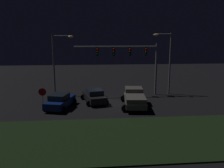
% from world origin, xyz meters
% --- Properties ---
extents(ground_plane, '(80.00, 80.00, 0.00)m').
position_xyz_m(ground_plane, '(0.00, 0.00, 0.00)').
color(ground_plane, black).
extents(grass_median, '(22.18, 7.84, 0.10)m').
position_xyz_m(grass_median, '(0.00, -9.73, 0.05)').
color(grass_median, black).
rests_on(grass_median, ground_plane).
extents(pickup_truck, '(3.27, 5.59, 1.80)m').
position_xyz_m(pickup_truck, '(2.80, -1.88, 1.00)').
color(pickup_truck, '#514C47').
rests_on(pickup_truck, ground_plane).
extents(car_sedan, '(3.13, 4.70, 1.51)m').
position_xyz_m(car_sedan, '(-1.40, 0.05, 0.74)').
color(car_sedan, black).
rests_on(car_sedan, ground_plane).
extents(car_sedan_far, '(3.21, 4.72, 1.51)m').
position_xyz_m(car_sedan_far, '(-4.93, -1.79, 0.74)').
color(car_sedan_far, navy).
rests_on(car_sedan_far, ground_plane).
extents(traffic_signal_gantry, '(10.32, 0.56, 6.50)m').
position_xyz_m(traffic_signal_gantry, '(3.13, 3.17, 5.03)').
color(traffic_signal_gantry, slate).
rests_on(traffic_signal_gantry, ground_plane).
extents(street_lamp_left, '(2.67, 0.44, 7.55)m').
position_xyz_m(street_lamp_left, '(-5.79, 4.37, 4.81)').
color(street_lamp_left, slate).
rests_on(street_lamp_left, ground_plane).
extents(street_lamp_right, '(2.38, 0.44, 7.78)m').
position_xyz_m(street_lamp_right, '(7.85, 3.34, 4.91)').
color(street_lamp_right, slate).
rests_on(street_lamp_right, ground_plane).
extents(stop_sign, '(0.76, 0.08, 2.23)m').
position_xyz_m(stop_sign, '(-6.54, -2.35, 1.56)').
color(stop_sign, slate).
rests_on(stop_sign, ground_plane).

